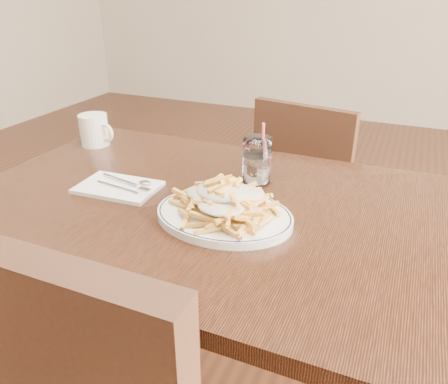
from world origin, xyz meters
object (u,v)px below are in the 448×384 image
at_px(loaded_fries, 224,196).
at_px(water_glass, 257,163).
at_px(chair_far, 308,189).
at_px(fries_plate, 224,215).
at_px(coffee_mug, 95,130).
at_px(table, 205,228).

distance_m(loaded_fries, water_glass, 0.23).
height_order(chair_far, loaded_fries, chair_far).
bearing_deg(loaded_fries, fries_plate, 116.57).
bearing_deg(water_glass, coffee_mug, 173.75).
bearing_deg(water_glass, loaded_fries, -88.90).
bearing_deg(fries_plate, water_glass, 91.10).
bearing_deg(coffee_mug, water_glass, -6.25).
distance_m(chair_far, loaded_fries, 0.87).
relative_size(chair_far, fries_plate, 2.26).
relative_size(loaded_fries, coffee_mug, 1.95).
relative_size(fries_plate, loaded_fries, 1.48).
bearing_deg(coffee_mug, fries_plate, -26.56).
height_order(loaded_fries, water_glass, water_glass).
distance_m(table, loaded_fries, 0.18).
distance_m(fries_plate, coffee_mug, 0.66).
height_order(fries_plate, water_glass, water_glass).
bearing_deg(coffee_mug, loaded_fries, -26.56).
bearing_deg(chair_far, water_glass, -92.43).
bearing_deg(loaded_fries, chair_far, 88.57).
height_order(table, water_glass, water_glass).
bearing_deg(loaded_fries, coffee_mug, 153.44).
distance_m(table, water_glass, 0.22).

